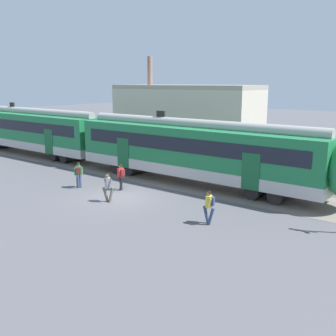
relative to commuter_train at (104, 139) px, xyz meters
The scene contains 8 objects.
ground_plane 9.16m from the commuter_train, 38.10° to the right, with size 160.00×160.00×0.00m, color #515156.
track_bed 3.35m from the commuter_train, behind, with size 80.00×4.40×0.01m, color slate.
commuter_train is the anchor object (origin of this frame).
pedestrian_green 6.55m from the commuter_train, 57.98° to the right, with size 0.53×0.67×1.67m.
pedestrian_red 7.38m from the commuter_train, 35.13° to the right, with size 0.63×0.57×1.67m.
pedestrian_grey 9.69m from the commuter_train, 42.06° to the right, with size 0.66×0.52×1.67m.
pedestrian_yellow 14.87m from the commuter_train, 23.85° to the right, with size 0.70×0.53×1.67m.
background_building 10.00m from the commuter_train, 85.15° to the left, with size 14.65×5.00×9.20m.
Camera 1 is at (15.92, -15.84, 6.68)m, focal length 42.00 mm.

